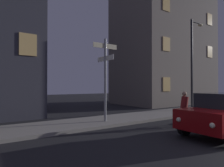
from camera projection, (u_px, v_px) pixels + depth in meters
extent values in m
cube|color=gray|center=(122.00, 119.00, 10.73)|extent=(40.00, 2.56, 0.14)
cylinder|color=gray|center=(105.00, 80.00, 9.66)|extent=(0.12, 0.12, 4.05)
cube|color=beige|center=(105.00, 46.00, 9.68)|extent=(1.36, 0.03, 0.24)
cube|color=white|center=(105.00, 58.00, 9.67)|extent=(0.03, 1.41, 0.24)
cylinder|color=#2D2D30|center=(192.00, 64.00, 14.63)|extent=(0.16, 0.16, 6.71)
cylinder|color=#2D2D30|center=(196.00, 23.00, 14.99)|extent=(1.16, 0.10, 0.10)
ellipsoid|color=#F9E099|center=(200.00, 25.00, 15.32)|extent=(0.44, 0.28, 0.20)
cylinder|color=black|center=(185.00, 127.00, 7.46)|extent=(0.65, 0.24, 0.64)
cylinder|color=black|center=(221.00, 120.00, 8.88)|extent=(0.65, 0.24, 0.64)
sphere|color=#F9EFCC|center=(212.00, 125.00, 5.84)|extent=(0.16, 0.16, 0.16)
sphere|color=#F9EFCC|center=(179.00, 120.00, 6.85)|extent=(0.16, 0.16, 0.16)
torus|color=black|center=(191.00, 117.00, 9.61)|extent=(0.72, 0.14, 0.72)
torus|color=black|center=(179.00, 119.00, 8.89)|extent=(0.72, 0.14, 0.72)
cylinder|color=black|center=(186.00, 113.00, 9.26)|extent=(1.00, 0.16, 0.04)
cylinder|color=maroon|center=(184.00, 103.00, 9.20)|extent=(0.48, 0.37, 0.61)
sphere|color=tan|center=(184.00, 94.00, 9.20)|extent=(0.22, 0.22, 0.22)
cylinder|color=black|center=(183.00, 113.00, 9.29)|extent=(0.35, 0.16, 0.55)
cylinder|color=black|center=(187.00, 114.00, 9.16)|extent=(0.35, 0.16, 0.55)
cube|color=#F2C672|center=(28.00, 45.00, 10.62)|extent=(0.90, 0.06, 1.20)
cube|color=slate|center=(164.00, 26.00, 21.55)|extent=(10.36, 6.39, 16.84)
cube|color=#F2C672|center=(166.00, 84.00, 16.86)|extent=(0.90, 0.06, 1.20)
cube|color=#F2C672|center=(166.00, 44.00, 16.90)|extent=(0.90, 0.06, 1.20)
cube|color=#F2C672|center=(210.00, 52.00, 20.82)|extent=(0.90, 0.06, 1.20)
cube|color=#F2C672|center=(166.00, 4.00, 16.94)|extent=(0.90, 0.06, 1.20)
cube|color=#F2C672|center=(210.00, 19.00, 20.86)|extent=(0.90, 0.06, 1.20)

